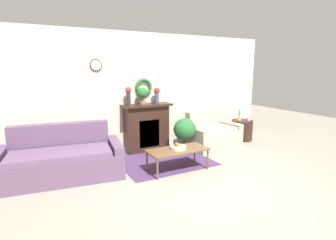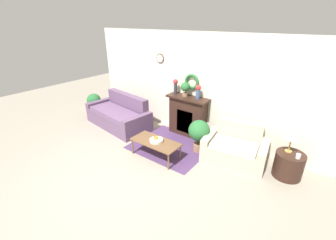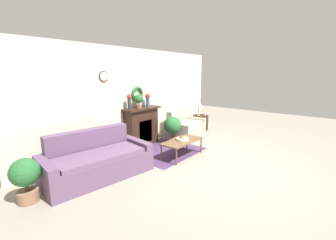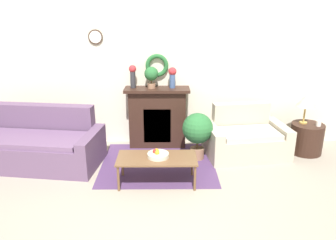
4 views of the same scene
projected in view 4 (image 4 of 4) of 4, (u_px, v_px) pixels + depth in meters
name	position (u px, v px, depth m)	size (l,w,h in m)	color
ground_plane	(157.00, 234.00, 3.73)	(16.00, 16.00, 0.00)	gray
floor_rug	(158.00, 163.00, 5.41)	(1.85, 1.63, 0.01)	#4C335B
wall_back	(160.00, 72.00, 5.91)	(6.80, 0.14, 2.70)	beige
fireplace	(157.00, 117.00, 5.97)	(1.15, 0.41, 1.10)	#331E16
couch_left	(37.00, 145.00, 5.35)	(2.16, 1.22, 0.91)	#604766
loveseat_right	(245.00, 139.00, 5.68)	(1.46, 1.03, 0.85)	#B2A893
coffee_table	(157.00, 160.00, 4.70)	(1.15, 0.53, 0.41)	brown
fruit_bowl	(158.00, 155.00, 4.69)	(0.31, 0.31, 0.12)	beige
side_table_by_loveseat	(306.00, 138.00, 5.76)	(0.56, 0.56, 0.53)	#331E16
table_lamp	(306.00, 101.00, 5.60)	(0.32, 0.32, 0.52)	#B28E42
mug	(319.00, 123.00, 5.57)	(0.08, 0.08, 0.10)	silver
vase_on_mantel_left	(133.00, 75.00, 5.72)	(0.13, 0.13, 0.40)	#2D2D33
vase_on_mantel_right	(172.00, 76.00, 5.74)	(0.14, 0.14, 0.37)	#3D5684
potted_plant_on_mantel	(151.00, 75.00, 5.71)	(0.24, 0.24, 0.38)	#8E664C
potted_plant_floor_by_loveseat	(198.00, 130.00, 5.44)	(0.51, 0.51, 0.80)	#8E664C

